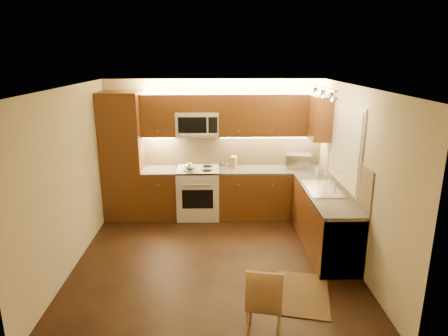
{
  "coord_description": "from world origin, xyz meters",
  "views": [
    {
      "loc": [
        0.02,
        -5.23,
        2.9
      ],
      "look_at": [
        0.15,
        0.55,
        1.25
      ],
      "focal_mm": 31.67,
      "sensor_mm": 36.0,
      "label": 1
    }
  ],
  "objects_px": {
    "stove": "(198,193)",
    "soap_bottle": "(319,170)",
    "knife_block": "(233,162)",
    "dining_chair": "(264,300)",
    "microwave": "(197,124)",
    "kettle": "(190,166)",
    "toaster_oven": "(298,161)",
    "sink": "(324,184)"
  },
  "relations": [
    {
      "from": "toaster_oven",
      "to": "soap_bottle",
      "type": "xyz_separation_m",
      "value": [
        0.26,
        -0.49,
        -0.03
      ]
    },
    {
      "from": "toaster_oven",
      "to": "dining_chair",
      "type": "relative_size",
      "value": 0.52
    },
    {
      "from": "kettle",
      "to": "dining_chair",
      "type": "bearing_deg",
      "value": -63.13
    },
    {
      "from": "microwave",
      "to": "knife_block",
      "type": "bearing_deg",
      "value": -1.1
    },
    {
      "from": "sink",
      "to": "kettle",
      "type": "relative_size",
      "value": 3.97
    },
    {
      "from": "sink",
      "to": "soap_bottle",
      "type": "distance_m",
      "value": 0.75
    },
    {
      "from": "stove",
      "to": "kettle",
      "type": "relative_size",
      "value": 4.24
    },
    {
      "from": "sink",
      "to": "soap_bottle",
      "type": "xyz_separation_m",
      "value": [
        0.11,
        0.74,
        0.02
      ]
    },
    {
      "from": "stove",
      "to": "toaster_oven",
      "type": "height_order",
      "value": "toaster_oven"
    },
    {
      "from": "kettle",
      "to": "toaster_oven",
      "type": "height_order",
      "value": "toaster_oven"
    },
    {
      "from": "dining_chair",
      "to": "kettle",
      "type": "bearing_deg",
      "value": 117.76
    },
    {
      "from": "knife_block",
      "to": "dining_chair",
      "type": "height_order",
      "value": "knife_block"
    },
    {
      "from": "knife_block",
      "to": "kettle",
      "type": "bearing_deg",
      "value": -138.12
    },
    {
      "from": "stove",
      "to": "toaster_oven",
      "type": "distance_m",
      "value": 1.94
    },
    {
      "from": "kettle",
      "to": "microwave",
      "type": "bearing_deg",
      "value": 79.5
    },
    {
      "from": "knife_block",
      "to": "dining_chair",
      "type": "relative_size",
      "value": 0.26
    },
    {
      "from": "soap_bottle",
      "to": "stove",
      "type": "bearing_deg",
      "value": 158.68
    },
    {
      "from": "microwave",
      "to": "toaster_oven",
      "type": "bearing_deg",
      "value": -1.01
    },
    {
      "from": "kettle",
      "to": "dining_chair",
      "type": "xyz_separation_m",
      "value": [
        0.96,
        -3.08,
        -0.61
      ]
    },
    {
      "from": "kettle",
      "to": "toaster_oven",
      "type": "bearing_deg",
      "value": 18.96
    },
    {
      "from": "toaster_oven",
      "to": "soap_bottle",
      "type": "distance_m",
      "value": 0.56
    },
    {
      "from": "microwave",
      "to": "kettle",
      "type": "relative_size",
      "value": 3.5
    },
    {
      "from": "microwave",
      "to": "sink",
      "type": "bearing_deg",
      "value": -32.21
    },
    {
      "from": "microwave",
      "to": "kettle",
      "type": "distance_m",
      "value": 0.79
    },
    {
      "from": "sink",
      "to": "dining_chair",
      "type": "height_order",
      "value": "sink"
    },
    {
      "from": "microwave",
      "to": "sink",
      "type": "height_order",
      "value": "microwave"
    },
    {
      "from": "soap_bottle",
      "to": "dining_chair",
      "type": "xyz_separation_m",
      "value": [
        -1.29,
        -2.92,
        -0.58
      ]
    },
    {
      "from": "soap_bottle",
      "to": "knife_block",
      "type": "bearing_deg",
      "value": 149.83
    },
    {
      "from": "sink",
      "to": "soap_bottle",
      "type": "bearing_deg",
      "value": 81.27
    },
    {
      "from": "soap_bottle",
      "to": "sink",
      "type": "bearing_deg",
      "value": -109.69
    },
    {
      "from": "kettle",
      "to": "knife_block",
      "type": "bearing_deg",
      "value": 33.46
    },
    {
      "from": "knife_block",
      "to": "soap_bottle",
      "type": "distance_m",
      "value": 1.55
    },
    {
      "from": "stove",
      "to": "soap_bottle",
      "type": "relative_size",
      "value": 4.66
    },
    {
      "from": "sink",
      "to": "knife_block",
      "type": "height_order",
      "value": "knife_block"
    },
    {
      "from": "knife_block",
      "to": "soap_bottle",
      "type": "xyz_separation_m",
      "value": [
        1.46,
        -0.51,
        -0.01
      ]
    },
    {
      "from": "kettle",
      "to": "dining_chair",
      "type": "relative_size",
      "value": 0.26
    },
    {
      "from": "kettle",
      "to": "knife_block",
      "type": "relative_size",
      "value": 1.0
    },
    {
      "from": "dining_chair",
      "to": "stove",
      "type": "bearing_deg",
      "value": 114.53
    },
    {
      "from": "dining_chair",
      "to": "microwave",
      "type": "bearing_deg",
      "value": 114.0
    },
    {
      "from": "sink",
      "to": "microwave",
      "type": "bearing_deg",
      "value": 147.79
    },
    {
      "from": "microwave",
      "to": "toaster_oven",
      "type": "distance_m",
      "value": 1.98
    },
    {
      "from": "toaster_oven",
      "to": "knife_block",
      "type": "relative_size",
      "value": 2.03
    }
  ]
}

